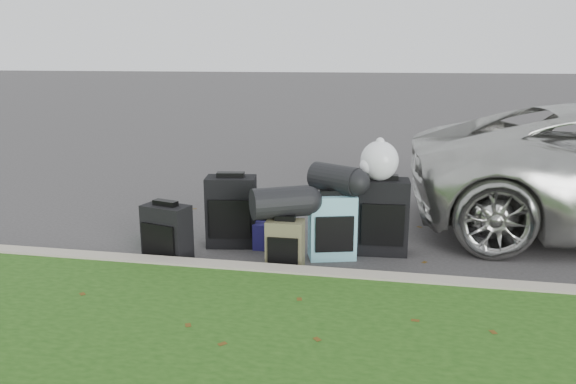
% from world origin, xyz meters
% --- Properties ---
extents(ground, '(120.00, 120.00, 0.00)m').
position_xyz_m(ground, '(0.00, 0.00, 0.00)').
color(ground, '#383535').
rests_on(ground, ground).
extents(curb, '(120.00, 0.18, 0.15)m').
position_xyz_m(curb, '(0.00, -1.00, 0.07)').
color(curb, '#9E937F').
rests_on(curb, ground).
extents(suitcase_small_black, '(0.51, 0.37, 0.57)m').
position_xyz_m(suitcase_small_black, '(-1.15, -0.66, 0.29)').
color(suitcase_small_black, black).
rests_on(suitcase_small_black, ground).
extents(suitcase_large_black_left, '(0.57, 0.39, 0.75)m').
position_xyz_m(suitcase_large_black_left, '(-0.66, -0.07, 0.38)').
color(suitcase_large_black_left, black).
rests_on(suitcase_large_black_left, ground).
extents(suitcase_olive, '(0.35, 0.22, 0.48)m').
position_xyz_m(suitcase_olive, '(0.03, -0.65, 0.24)').
color(suitcase_olive, '#46442C').
rests_on(suitcase_olive, ground).
extents(suitcase_teal, '(0.52, 0.39, 0.65)m').
position_xyz_m(suitcase_teal, '(0.44, -0.25, 0.33)').
color(suitcase_teal, '#609BB4').
rests_on(suitcase_teal, ground).
extents(suitcase_large_black_right, '(0.53, 0.34, 0.78)m').
position_xyz_m(suitcase_large_black_right, '(0.93, -0.01, 0.39)').
color(suitcase_large_black_right, black).
rests_on(suitcase_large_black_right, ground).
extents(tote_green, '(0.33, 0.29, 0.32)m').
position_xyz_m(tote_green, '(-1.53, -0.06, 0.16)').
color(tote_green, '#1B7B3D').
rests_on(tote_green, ground).
extents(tote_navy, '(0.27, 0.21, 0.28)m').
position_xyz_m(tote_navy, '(-0.27, -0.11, 0.14)').
color(tote_navy, '#1D1855').
rests_on(tote_navy, ground).
extents(duffel_left, '(0.63, 0.52, 0.30)m').
position_xyz_m(duffel_left, '(-0.03, -0.55, 0.63)').
color(duffel_left, black).
rests_on(duffel_left, suitcase_olive).
extents(duffel_right, '(0.58, 0.50, 0.29)m').
position_xyz_m(duffel_right, '(0.45, -0.15, 0.80)').
color(duffel_right, black).
rests_on(duffel_right, suitcase_teal).
extents(trash_bag, '(0.38, 0.38, 0.38)m').
position_xyz_m(trash_bag, '(0.87, -0.01, 0.97)').
color(trash_bag, white).
rests_on(trash_bag, suitcase_large_black_right).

